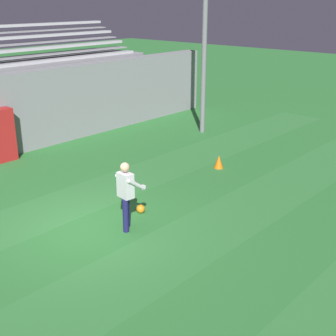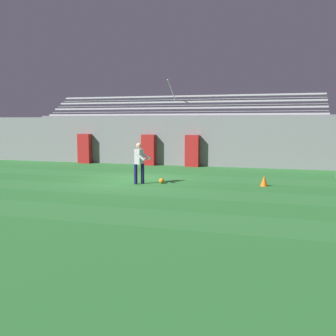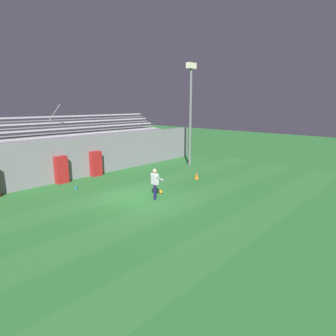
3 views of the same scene
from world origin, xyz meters
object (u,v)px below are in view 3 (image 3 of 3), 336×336
Objects in this scene: soccer_ball at (161,192)px; goalkeeper at (155,182)px; traffic_cone at (197,176)px; padding_pillar_gate_left at (61,170)px; water_bottle at (76,188)px; padding_pillar_gate_right at (96,164)px; floodlight_pole at (191,103)px.

goalkeeper is at bearing -155.62° from soccer_ball.
traffic_cone is (4.07, 0.50, 0.10)m from soccer_ball.
goalkeeper is (1.94, -6.71, 0.07)m from padding_pillar_gate_left.
soccer_ball is 5.23m from water_bottle.
goalkeeper is 5.03m from traffic_cone.
padding_pillar_gate_right is 8.92m from floodlight_pole.
traffic_cone reaches higher than water_bottle.
water_bottle is (-6.97, 3.85, -0.09)m from traffic_cone.
floodlight_pole reaches higher than soccer_ball.
padding_pillar_gate_left is 1.06× the size of goalkeeper.
padding_pillar_gate_right reaches higher than traffic_cone.
soccer_ball is (-7.15, -3.57, -5.07)m from floodlight_pole.
padding_pillar_gate_left is at bearing 164.45° from floodlight_pole.
water_bottle is at bearing 175.57° from floodlight_pole.
floodlight_pole is (7.31, -2.76, 4.29)m from padding_pillar_gate_right.
padding_pillar_gate_right is at bearing 159.33° from floodlight_pole.
water_bottle is (-2.90, 4.35, 0.01)m from soccer_ball.
padding_pillar_gate_right is at bearing 125.98° from traffic_cone.
floodlight_pole is at bearing -15.55° from padding_pillar_gate_left.
padding_pillar_gate_right is 7.40× the size of water_bottle.
goalkeeper reaches higher than water_bottle.
traffic_cone is at bearing 7.05° from soccer_ball.
soccer_ball is 4.10m from traffic_cone.
floodlight_pole is 4.92× the size of goalkeeper.
floodlight_pole reaches higher than traffic_cone.
floodlight_pole is (9.92, -2.76, 4.29)m from padding_pillar_gate_left.
water_bottle is (-0.14, -1.98, -0.77)m from padding_pillar_gate_left.
padding_pillar_gate_left reaches higher than soccer_ball.
padding_pillar_gate_right is 3.47m from water_bottle.
floodlight_pole reaches higher than goalkeeper.
floodlight_pole is 11.28m from water_bottle.
floodlight_pole reaches higher than padding_pillar_gate_right.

